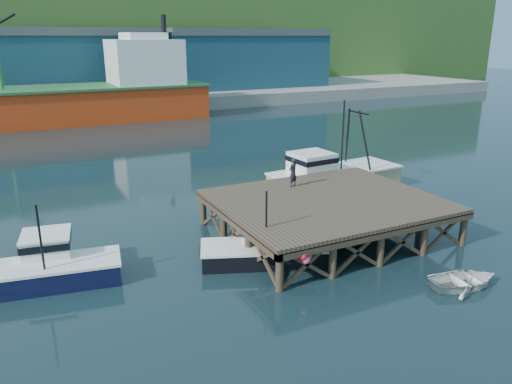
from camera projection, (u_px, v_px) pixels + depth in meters
ground at (239, 251)px, 26.44m from camera, size 300.00×300.00×0.00m
wharf at (329, 203)px, 28.06m from camera, size 12.00×10.00×2.62m
far_quay at (68, 97)px, 85.79m from camera, size 160.00×40.00×2.00m
warehouse_mid at (68, 65)px, 79.89m from camera, size 28.00×16.00×9.00m
warehouse_right at (238, 61)px, 92.78m from camera, size 30.00×16.00×9.00m
cargo_ship at (17, 99)px, 62.71m from camera, size 55.50×10.00×13.75m
hillside at (45, 36)px, 108.37m from camera, size 220.00×50.00×22.00m
boat_navy at (47, 266)px, 22.94m from camera, size 6.82×4.09×4.08m
boat_black at (264, 246)px, 25.27m from camera, size 6.80×5.65×3.95m
trawler at (333, 174)px, 36.10m from camera, size 10.19×4.24×6.67m
dinghy at (464, 280)px, 22.61m from camera, size 3.67×2.89×0.69m
dockworker at (293, 172)px, 30.28m from camera, size 0.76×0.64×1.78m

